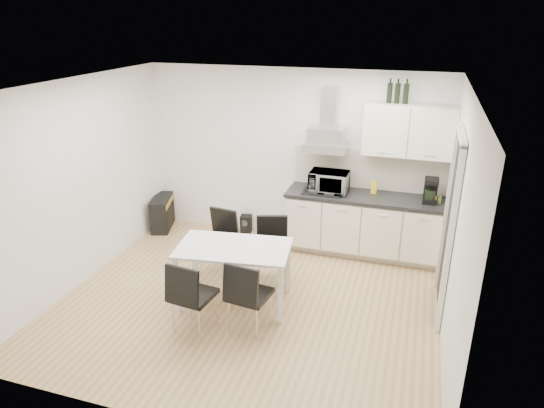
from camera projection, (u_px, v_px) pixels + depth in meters
The scene contains 15 objects.
ground at pixel (249, 301), 5.97m from camera, with size 4.50×4.50×0.00m, color tan.
wall_back at pixel (293, 157), 7.27m from camera, with size 4.50×0.10×2.60m, color white.
wall_front at pixel (157, 294), 3.72m from camera, with size 4.50×0.10×2.60m, color white.
wall_left at pixel (79, 184), 6.12m from camera, with size 0.10×4.00×2.60m, color white.
wall_right at pixel (457, 228), 4.87m from camera, with size 0.10×4.00×2.60m, color white.
ceiling at pixel (244, 87), 5.01m from camera, with size 4.50×4.50×0.00m, color white.
doorway at pixel (448, 228), 5.46m from camera, with size 0.08×1.04×2.10m, color white.
kitchenette at pixel (368, 200), 6.88m from camera, with size 2.22×0.64×2.52m.
dining_table at pixel (234, 253), 5.72m from camera, with size 1.41×0.92×0.75m.
chair_far_left at pixel (217, 244), 6.46m from camera, with size 0.44×0.50×0.88m, color black, non-canonical shape.
chair_far_right at pixel (272, 252), 6.23m from camera, with size 0.44×0.50×0.88m, color black, non-canonical shape.
chair_near_left at pixel (194, 296), 5.27m from camera, with size 0.44×0.50×0.88m, color black, non-canonical shape.
chair_near_right at pixel (250, 295), 5.29m from camera, with size 0.44×0.50×0.88m, color black, non-canonical shape.
guitar_amp at pixel (162, 213), 7.92m from camera, with size 0.45×0.68×0.53m.
floor_speaker at pixel (246, 224), 7.81m from camera, with size 0.17×0.15×0.29m, color black.
Camera 1 is at (1.80, -4.79, 3.32)m, focal length 32.00 mm.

